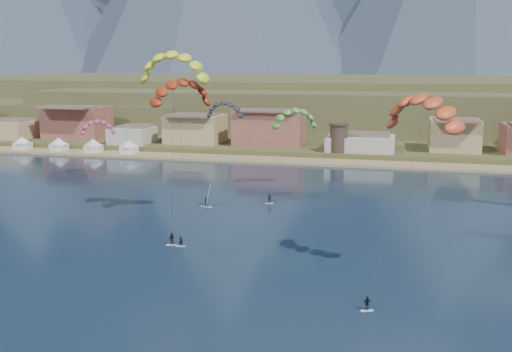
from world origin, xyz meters
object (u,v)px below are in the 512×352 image
(kitesurfer_red, at_px, (181,88))
(kitesurfer_yellow, at_px, (173,63))
(windsurfer, at_px, (207,200))
(watchtower, at_px, (339,138))
(kitesurfer_orange, at_px, (424,107))
(kitesurfer_green, at_px, (295,116))

(kitesurfer_red, relative_size, kitesurfer_yellow, 0.88)
(kitesurfer_red, xyz_separation_m, windsurfer, (0.02, 12.73, -22.38))
(kitesurfer_yellow, xyz_separation_m, windsurfer, (1.10, 13.27, -26.60))
(kitesurfer_yellow, bearing_deg, watchtower, 75.61)
(kitesurfer_orange, relative_size, kitesurfer_green, 1.22)
(kitesurfer_green, bearing_deg, kitesurfer_yellow, -114.07)
(watchtower, xyz_separation_m, kitesurfer_red, (-19.05, -77.93, 17.42))
(watchtower, bearing_deg, kitesurfer_yellow, -104.39)
(kitesurfer_orange, distance_m, kitesurfer_green, 58.32)
(kitesurfer_red, height_order, windsurfer, kitesurfer_red)
(kitesurfer_green, distance_m, windsurfer, 28.67)
(watchtower, bearing_deg, kitesurfer_orange, -78.38)
(watchtower, xyz_separation_m, kitesurfer_orange, (20.02, -97.37, 16.34))
(watchtower, distance_m, kitesurfer_green, 46.59)
(kitesurfer_yellow, distance_m, kitesurfer_green, 38.23)
(kitesurfer_yellow, bearing_deg, kitesurfer_green, 65.93)
(kitesurfer_red, height_order, kitesurfer_yellow, kitesurfer_yellow)
(kitesurfer_red, xyz_separation_m, kitesurfer_orange, (39.07, -19.44, -1.09))
(kitesurfer_yellow, bearing_deg, windsurfer, 85.28)
(kitesurfer_red, bearing_deg, kitesurfer_orange, -26.45)
(kitesurfer_red, xyz_separation_m, kitesurfer_green, (13.81, 32.77, -7.21))
(kitesurfer_green, bearing_deg, kitesurfer_red, -112.84)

